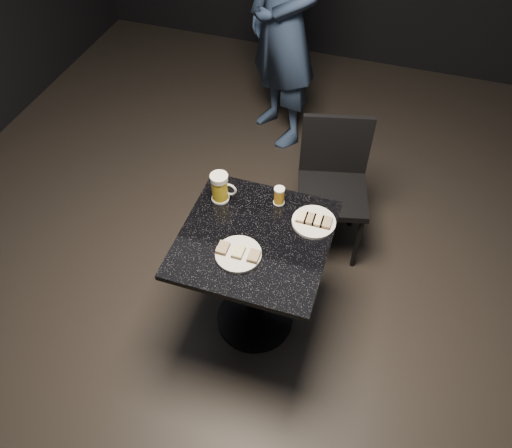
# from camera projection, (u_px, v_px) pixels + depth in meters

# --- Properties ---
(floor) EXTENTS (6.00, 6.00, 0.00)m
(floor) POSITION_uv_depth(u_px,v_px,m) (255.00, 319.00, 2.91)
(floor) COLOR black
(floor) RESTS_ON ground
(room_shell) EXTENTS (6.00, 6.00, 6.00)m
(room_shell) POSITION_uv_depth(u_px,v_px,m) (254.00, 8.00, 1.52)
(room_shell) COLOR black
(room_shell) RESTS_ON ground
(plate_large) EXTENTS (0.21, 0.21, 0.01)m
(plate_large) POSITION_uv_depth(u_px,v_px,m) (238.00, 254.00, 2.27)
(plate_large) COLOR silver
(plate_large) RESTS_ON table
(plate_small) EXTENTS (0.21, 0.21, 0.01)m
(plate_small) POSITION_uv_depth(u_px,v_px,m) (314.00, 222.00, 2.39)
(plate_small) COLOR white
(plate_small) RESTS_ON table
(patron) EXTENTS (0.79, 0.77, 1.84)m
(patron) POSITION_uv_depth(u_px,v_px,m) (284.00, 22.00, 3.36)
(patron) COLOR navy
(patron) RESTS_ON floor
(table) EXTENTS (0.70, 0.70, 0.75)m
(table) POSITION_uv_depth(u_px,v_px,m) (255.00, 267.00, 2.52)
(table) COLOR black
(table) RESTS_ON floor
(beer_mug) EXTENTS (0.13, 0.09, 0.16)m
(beer_mug) POSITION_uv_depth(u_px,v_px,m) (220.00, 187.00, 2.45)
(beer_mug) COLOR silver
(beer_mug) RESTS_ON table
(beer_tumbler) EXTENTS (0.06, 0.06, 0.10)m
(beer_tumbler) POSITION_uv_depth(u_px,v_px,m) (279.00, 196.00, 2.45)
(beer_tumbler) COLOR silver
(beer_tumbler) RESTS_ON table
(chair) EXTENTS (0.49, 0.49, 0.87)m
(chair) POSITION_uv_depth(u_px,v_px,m) (333.00, 180.00, 2.96)
(chair) COLOR black
(chair) RESTS_ON floor
(canapes_on_plate_large) EXTENTS (0.20, 0.07, 0.02)m
(canapes_on_plate_large) POSITION_uv_depth(u_px,v_px,m) (238.00, 252.00, 2.25)
(canapes_on_plate_large) COLOR #4C3521
(canapes_on_plate_large) RESTS_ON plate_large
(canapes_on_plate_small) EXTENTS (0.17, 0.07, 0.02)m
(canapes_on_plate_small) POSITION_uv_depth(u_px,v_px,m) (314.00, 220.00, 2.38)
(canapes_on_plate_small) COLOR #4C3521
(canapes_on_plate_small) RESTS_ON plate_small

